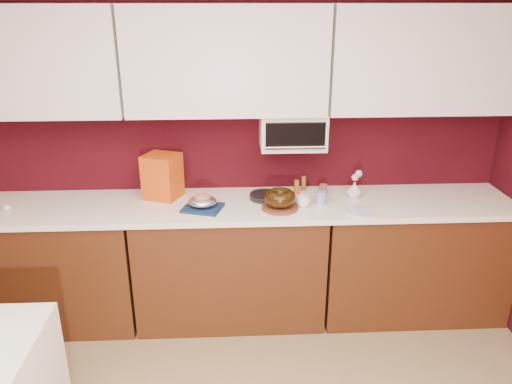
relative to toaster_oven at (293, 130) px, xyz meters
The scene contains 28 objects.
wall_back 0.49m from the toaster_oven, 162.14° to the left, with size 4.00×0.02×2.50m, color #38070E.
base_cabinet_left 2.02m from the toaster_oven, behind, with size 1.31×0.58×0.86m, color #48230E.
base_cabinet_center 1.06m from the toaster_oven, 159.86° to the right, with size 1.31×0.58×0.86m, color #48230E.
base_cabinet_right 1.30m from the toaster_oven, 10.58° to the right, with size 1.31×0.58×0.86m, color #48230E.
countertop 0.69m from the toaster_oven, 159.86° to the right, with size 4.00×0.62×0.04m, color white.
upper_cabinet_left 1.85m from the toaster_oven, behind, with size 1.31×0.33×0.70m, color white.
upper_cabinet_center 0.65m from the toaster_oven, behind, with size 1.31×0.33×0.70m, color white.
upper_cabinet_right 1.00m from the toaster_oven, ahead, with size 1.31×0.33×0.70m, color white.
toaster_oven is the anchor object (origin of this frame).
toaster_oven_door 0.16m from the toaster_oven, 90.00° to the right, with size 0.40×0.02×0.18m, color black.
toaster_oven_handle 0.19m from the toaster_oven, 90.00° to the right, with size 0.02×0.02×0.42m, color silver.
cake_base 0.55m from the toaster_oven, 111.04° to the right, with size 0.25×0.25×0.02m, color maroon.
bundt_cake 0.49m from the toaster_oven, 111.04° to the right, with size 0.21×0.21×0.09m, color black.
navy_towel 0.82m from the toaster_oven, 157.71° to the right, with size 0.25×0.21×0.02m, color #14274C.
foil_ham_nest 0.80m from the toaster_oven, 157.71° to the right, with size 0.19×0.16×0.07m, color white.
roasted_ham 0.79m from the toaster_oven, 157.71° to the right, with size 0.11×0.09×0.07m, color #B47152.
pandoro_box 0.97m from the toaster_oven, behind, with size 0.23×0.21×0.31m, color #B0260B.
dark_pan 0.50m from the toaster_oven, 155.36° to the right, with size 0.21×0.21×0.04m, color black.
coffee_mug 0.50m from the toaster_oven, 77.54° to the right, with size 0.08×0.08×0.09m, color white.
blue_jar 0.51m from the toaster_oven, 46.99° to the right, with size 0.07×0.07×0.09m, color navy.
flower_vase 0.61m from the toaster_oven, 11.38° to the right, with size 0.08×0.08×0.12m, color silver.
flower_pink 0.56m from the toaster_oven, 11.38° to the right, with size 0.05×0.05×0.05m, color pink.
flower_blue 0.57m from the toaster_oven, ahead, with size 0.05×0.05×0.05m, color #93C7EB.
china_plate 0.73m from the toaster_oven, 40.60° to the right, with size 0.20×0.20×0.01m, color white.
amber_bottle 0.42m from the toaster_oven, 17.10° to the right, with size 0.04×0.04×0.11m, color #90541A.
paper_cup 0.49m from the toaster_oven, 12.30° to the right, with size 0.06×0.06×0.08m, color brown.
egg_left 2.00m from the toaster_oven, behind, with size 0.05×0.04×0.04m, color silver.
amber_bottle_tall 0.44m from the toaster_oven, 31.49° to the left, with size 0.03×0.03×0.11m, color brown.
Camera 1 is at (0.03, -1.26, 2.23)m, focal length 35.00 mm.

